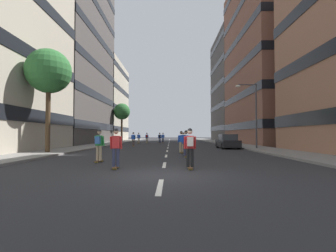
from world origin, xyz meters
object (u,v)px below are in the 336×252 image
skater_9 (133,138)px  street_tree_near (49,72)px  skater_0 (139,137)px  skater_7 (147,137)px  skater_8 (190,146)px  skater_10 (99,143)px  skater_5 (181,141)px  parked_car_near (228,142)px  skater_3 (184,138)px  skater_2 (160,137)px  skater_4 (163,137)px  street_tree_mid (122,112)px  skater_1 (116,146)px  streetlamp_right (252,108)px  skater_11 (186,142)px  skater_6 (183,137)px

skater_9 → street_tree_near: bearing=-112.9°
skater_0 → skater_7: (1.11, 2.40, 0.03)m
skater_8 → skater_10: bearing=151.6°
skater_5 → skater_9: same height
parked_car_near → skater_3: size_ratio=2.47×
skater_8 → skater_2: bearing=95.1°
parked_car_near → skater_0: size_ratio=2.47×
street_tree_near → skater_4: 26.71m
parked_car_near → street_tree_mid: 27.43m
skater_2 → skater_8: 30.05m
skater_2 → skater_10: bearing=-94.3°
skater_2 → skater_7: 3.02m
skater_1 → skater_8: size_ratio=1.00×
skater_0 → skater_10: same height
skater_1 → skater_3: 23.40m
skater_3 → skater_10: bearing=-105.5°
skater_2 → skater_4: (0.45, 3.26, -0.03)m
street_tree_near → skater_5: size_ratio=4.55×
streetlamp_right → skater_10: size_ratio=3.65×
street_tree_mid → skater_1: (7.21, -37.25, -4.95)m
street_tree_near → skater_8: bearing=-38.7°
parked_car_near → streetlamp_right: streetlamp_right is taller
streetlamp_right → skater_11: size_ratio=3.65×
skater_0 → skater_3: bearing=-42.0°
skater_2 → skater_9: same height
skater_0 → skater_3: size_ratio=1.00×
skater_8 → skater_10: 5.37m
streetlamp_right → skater_3: 11.53m
street_tree_near → skater_7: 24.73m
street_tree_mid → skater_3: bearing=-51.2°
skater_6 → skater_4: bearing=163.3°
skater_3 → skater_8: bearing=-92.4°
skater_2 → skater_5: same height
skater_5 → skater_8: size_ratio=1.00×
skater_1 → skater_10: (-1.47, 2.46, 0.03)m
streetlamp_right → skater_11: (-7.25, -8.43, -3.15)m
street_tree_mid → skater_11: 33.80m
street_tree_mid → skater_7: street_tree_mid is taller
street_tree_mid → skater_1: size_ratio=4.20×
skater_8 → skater_4: bearing=93.8°
skater_8 → skater_11: 5.65m
skater_6 → skater_7: (-6.31, -0.25, 0.03)m
parked_car_near → skater_8: skater_8 is taller
skater_2 → skater_5: 21.12m
parked_car_near → skater_8: (-5.21, -15.45, 0.32)m
skater_6 → skater_8: 32.14m
skater_8 → skater_9: same height
skater_0 → skater_4: 5.37m
skater_1 → skater_7: bearing=93.1°
streetlamp_right → skater_4: (-9.65, 19.11, -3.15)m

